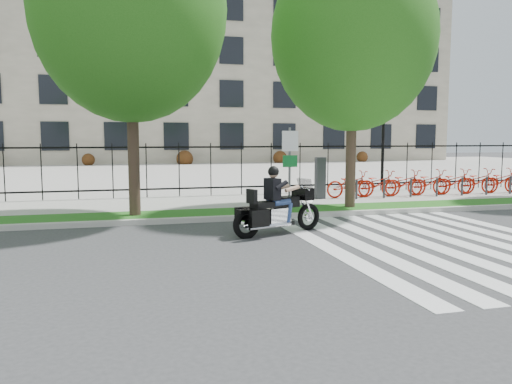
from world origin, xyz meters
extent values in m
plane|color=#313134|center=(0.00, 0.00, 0.00)|extent=(120.00, 120.00, 0.00)
cube|color=#B0ADA5|center=(0.00, 4.10, 0.07)|extent=(60.00, 0.20, 0.15)
cube|color=#1A5715|center=(0.00, 4.95, 0.07)|extent=(60.00, 1.50, 0.15)
cube|color=gray|center=(0.00, 7.45, 0.07)|extent=(60.00, 3.50, 0.15)
cube|color=gray|center=(0.00, 25.00, 0.05)|extent=(80.00, 34.00, 0.10)
cube|color=gray|center=(0.00, 45.00, 10.00)|extent=(60.00, 20.00, 20.00)
cylinder|color=black|center=(10.00, 12.00, 2.00)|extent=(0.14, 0.14, 4.00)
cylinder|color=black|center=(10.00, 12.00, 3.90)|extent=(0.06, 0.70, 0.70)
sphere|color=white|center=(9.65, 12.00, 4.00)|extent=(0.36, 0.36, 0.36)
sphere|color=white|center=(10.35, 12.00, 4.00)|extent=(0.36, 0.36, 0.36)
cylinder|color=#38271E|center=(-1.72, 4.95, 2.19)|extent=(0.32, 0.32, 4.08)
ellipsoid|color=#1F5D15|center=(-1.72, 4.95, 5.83)|extent=(5.34, 5.34, 6.15)
cylinder|color=#38271E|center=(4.97, 4.95, 2.04)|extent=(0.32, 0.32, 3.79)
ellipsoid|color=#1F5D15|center=(4.97, 4.95, 5.47)|extent=(5.09, 5.09, 5.85)
cube|color=#2D2D33|center=(4.86, 7.20, 0.90)|extent=(0.35, 0.25, 1.50)
imported|color=#BA1806|center=(6.06, 7.20, 0.64)|extent=(1.88, 0.66, 0.99)
cylinder|color=#2D2D33|center=(6.06, 6.70, 0.50)|extent=(0.08, 0.08, 0.70)
imported|color=#BA1806|center=(7.16, 7.20, 0.64)|extent=(1.88, 0.66, 0.99)
cylinder|color=#2D2D33|center=(7.16, 6.70, 0.50)|extent=(0.08, 0.08, 0.70)
imported|color=#BA1806|center=(8.26, 7.20, 0.64)|extent=(1.88, 0.66, 0.99)
cylinder|color=#2D2D33|center=(8.26, 6.70, 0.50)|extent=(0.08, 0.08, 0.70)
imported|color=#BA1806|center=(9.36, 7.20, 0.64)|extent=(1.88, 0.66, 0.99)
cylinder|color=#2D2D33|center=(9.36, 6.70, 0.50)|extent=(0.08, 0.08, 0.70)
imported|color=#BA1806|center=(10.46, 7.20, 0.64)|extent=(1.88, 0.66, 0.99)
cylinder|color=#2D2D33|center=(10.46, 6.70, 0.50)|extent=(0.08, 0.08, 0.70)
imported|color=#BA1806|center=(11.56, 7.20, 0.64)|extent=(1.88, 0.66, 0.99)
cylinder|color=#2D2D33|center=(11.56, 6.70, 0.50)|extent=(0.08, 0.08, 0.70)
imported|color=#BA1806|center=(12.66, 7.20, 0.64)|extent=(1.88, 0.66, 0.99)
cylinder|color=#2D2D33|center=(12.66, 6.70, 0.50)|extent=(0.08, 0.08, 0.70)
cylinder|color=#59595B|center=(2.81, 4.60, 1.40)|extent=(0.07, 0.07, 2.50)
cube|color=white|center=(2.81, 4.56, 2.25)|extent=(0.50, 0.03, 0.60)
cube|color=#0C6626|center=(2.81, 4.56, 1.65)|extent=(0.45, 0.03, 0.35)
torus|color=black|center=(2.53, 2.23, 0.34)|extent=(0.69, 0.35, 0.69)
torus|color=black|center=(0.75, 1.59, 0.34)|extent=(0.74, 0.39, 0.73)
cube|color=black|center=(2.34, 2.16, 0.95)|extent=(0.47, 0.62, 0.30)
cube|color=#26262B|center=(2.41, 2.18, 1.18)|extent=(0.31, 0.52, 0.30)
cube|color=silver|center=(1.59, 1.89, 0.45)|extent=(0.68, 0.52, 0.40)
cube|color=black|center=(1.87, 1.99, 0.78)|extent=(0.63, 0.50, 0.26)
cube|color=black|center=(1.26, 1.77, 0.76)|extent=(0.78, 0.57, 0.14)
cube|color=black|center=(0.89, 1.64, 0.98)|extent=(0.21, 0.35, 0.34)
cube|color=black|center=(0.99, 1.36, 0.50)|extent=(0.52, 0.32, 0.40)
cube|color=black|center=(0.79, 1.92, 0.50)|extent=(0.52, 0.32, 0.40)
cube|color=black|center=(1.45, 1.84, 1.12)|extent=(0.36, 0.46, 0.52)
sphere|color=tan|center=(1.48, 1.85, 1.50)|extent=(0.23, 0.23, 0.23)
sphere|color=black|center=(1.48, 1.85, 1.54)|extent=(0.27, 0.27, 0.27)
camera|label=1|loc=(-1.97, -9.58, 2.33)|focal=35.00mm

